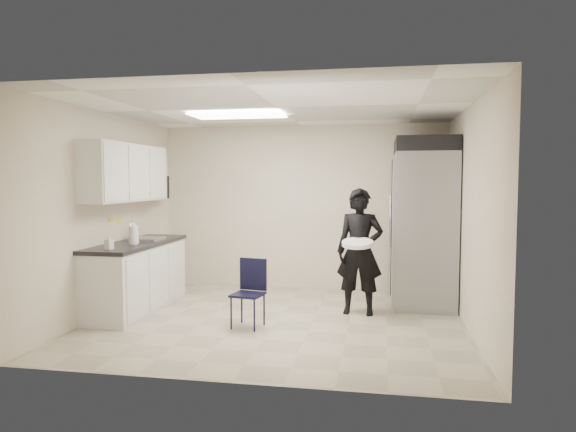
% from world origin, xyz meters
% --- Properties ---
extents(floor, '(4.50, 4.50, 0.00)m').
position_xyz_m(floor, '(0.00, 0.00, 0.00)').
color(floor, tan).
rests_on(floor, ground).
extents(ceiling, '(4.50, 4.50, 0.00)m').
position_xyz_m(ceiling, '(0.00, 0.00, 2.60)').
color(ceiling, white).
rests_on(ceiling, back_wall).
extents(back_wall, '(4.50, 0.00, 4.50)m').
position_xyz_m(back_wall, '(0.00, 2.00, 1.30)').
color(back_wall, beige).
rests_on(back_wall, floor).
extents(left_wall, '(0.00, 4.00, 4.00)m').
position_xyz_m(left_wall, '(-2.25, 0.00, 1.30)').
color(left_wall, beige).
rests_on(left_wall, floor).
extents(right_wall, '(0.00, 4.00, 4.00)m').
position_xyz_m(right_wall, '(2.25, 0.00, 1.30)').
color(right_wall, beige).
rests_on(right_wall, floor).
extents(ceiling_panel, '(1.20, 0.60, 0.02)m').
position_xyz_m(ceiling_panel, '(-0.60, 0.40, 2.57)').
color(ceiling_panel, white).
rests_on(ceiling_panel, ceiling).
extents(lower_counter, '(0.60, 1.90, 0.86)m').
position_xyz_m(lower_counter, '(-1.95, 0.20, 0.43)').
color(lower_counter, silver).
rests_on(lower_counter, floor).
extents(countertop, '(0.64, 1.95, 0.05)m').
position_xyz_m(countertop, '(-1.95, 0.20, 0.89)').
color(countertop, black).
rests_on(countertop, lower_counter).
extents(sink, '(0.42, 0.40, 0.14)m').
position_xyz_m(sink, '(-1.93, 0.45, 0.87)').
color(sink, gray).
rests_on(sink, countertop).
extents(faucet, '(0.02, 0.02, 0.24)m').
position_xyz_m(faucet, '(-2.13, 0.45, 1.02)').
color(faucet, silver).
rests_on(faucet, countertop).
extents(upper_cabinets, '(0.35, 1.80, 0.75)m').
position_xyz_m(upper_cabinets, '(-2.08, 0.20, 1.83)').
color(upper_cabinets, silver).
rests_on(upper_cabinets, left_wall).
extents(towel_dispenser, '(0.22, 0.30, 0.35)m').
position_xyz_m(towel_dispenser, '(-2.14, 1.35, 1.62)').
color(towel_dispenser, black).
rests_on(towel_dispenser, left_wall).
extents(notice_sticker_left, '(0.00, 0.12, 0.07)m').
position_xyz_m(notice_sticker_left, '(-2.24, 0.10, 1.22)').
color(notice_sticker_left, yellow).
rests_on(notice_sticker_left, left_wall).
extents(notice_sticker_right, '(0.00, 0.12, 0.07)m').
position_xyz_m(notice_sticker_right, '(-2.24, 0.30, 1.18)').
color(notice_sticker_right, yellow).
rests_on(notice_sticker_right, left_wall).
extents(commercial_fridge, '(0.80, 1.35, 2.10)m').
position_xyz_m(commercial_fridge, '(1.83, 1.27, 1.05)').
color(commercial_fridge, gray).
rests_on(commercial_fridge, floor).
extents(fridge_compressor, '(0.80, 1.35, 0.20)m').
position_xyz_m(fridge_compressor, '(1.83, 1.27, 2.20)').
color(fridge_compressor, black).
rests_on(fridge_compressor, commercial_fridge).
extents(folding_chair, '(0.40, 0.40, 0.77)m').
position_xyz_m(folding_chair, '(-0.29, -0.35, 0.39)').
color(folding_chair, black).
rests_on(folding_chair, floor).
extents(man_tuxedo, '(0.62, 0.44, 1.63)m').
position_xyz_m(man_tuxedo, '(0.98, 0.50, 0.81)').
color(man_tuxedo, black).
rests_on(man_tuxedo, floor).
extents(bucket_lid, '(0.42, 0.42, 0.05)m').
position_xyz_m(bucket_lid, '(0.96, 0.25, 0.95)').
color(bucket_lid, white).
rests_on(bucket_lid, man_tuxedo).
extents(soap_bottle_a, '(0.18, 0.18, 0.33)m').
position_xyz_m(soap_bottle_a, '(-1.84, -0.10, 1.08)').
color(soap_bottle_a, silver).
rests_on(soap_bottle_a, countertop).
extents(soap_bottle_b, '(0.10, 0.10, 0.18)m').
position_xyz_m(soap_bottle_b, '(-1.92, -0.55, 1.00)').
color(soap_bottle_b, '#A2A0AC').
rests_on(soap_bottle_b, countertop).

